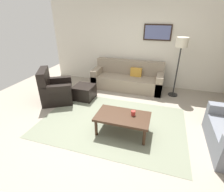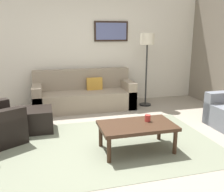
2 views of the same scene
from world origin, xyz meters
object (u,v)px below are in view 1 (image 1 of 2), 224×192
armchair_leather (55,91)px  ottoman (84,92)px  coffee_table (123,118)px  lamp_standing (181,49)px  framed_artwork (157,32)px  cup (133,113)px  couch_main (128,79)px

armchair_leather → ottoman: bearing=29.4°
coffee_table → lamp_standing: (1.05, 2.20, 1.05)m
armchair_leather → framed_artwork: 3.54m
cup → framed_artwork: framed_artwork is taller
framed_artwork → lamp_standing: bearing=-39.9°
coffee_table → couch_main: bearing=100.0°
armchair_leather → cup: bearing=-16.6°
ottoman → coffee_table: size_ratio=0.51×
lamp_standing → ottoman: bearing=-158.0°
ottoman → framed_artwork: size_ratio=0.67×
coffee_table → armchair_leather: bearing=160.2°
cup → lamp_standing: size_ratio=0.06×
couch_main → cup: (0.62, -2.32, 0.16)m
cup → framed_artwork: bearing=86.8°
lamp_standing → coffee_table: bearing=-115.5°
armchair_leather → cup: (2.38, -0.71, 0.15)m
coffee_table → lamp_standing: size_ratio=0.64×
coffee_table → ottoman: bearing=140.7°
armchair_leather → lamp_standing: (3.23, 1.42, 1.10)m
couch_main → coffee_table: bearing=-80.0°
cup → lamp_standing: bearing=68.1°
couch_main → cup: 2.40m
cup → framed_artwork: (0.15, 2.72, 1.29)m
ottoman → coffee_table: (1.46, -1.19, 0.16)m
ottoman → armchair_leather: bearing=-150.6°
cup → framed_artwork: size_ratio=0.12×
coffee_table → lamp_standing: bearing=64.5°
ottoman → framed_artwork: 2.87m
couch_main → lamp_standing: bearing=-7.3°
framed_artwork → couch_main: bearing=-152.6°
cup → lamp_standing: (0.85, 2.13, 0.95)m
lamp_standing → framed_artwork: size_ratio=2.04×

